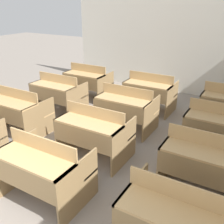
# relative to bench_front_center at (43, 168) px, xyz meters

# --- Properties ---
(wall_back) EXTENTS (6.23, 0.06, 2.87)m
(wall_back) POSITION_rel_bench_front_center_xyz_m (-0.02, 5.20, 0.97)
(wall_back) COLOR white
(wall_back) RESTS_ON ground_plane
(bench_front_center) EXTENTS (1.09, 0.80, 0.91)m
(bench_front_center) POSITION_rel_bench_front_center_xyz_m (0.00, 0.00, 0.00)
(bench_front_center) COLOR #93754A
(bench_front_center) RESTS_ON ground_plane
(bench_front_right) EXTENTS (1.09, 0.80, 0.91)m
(bench_front_right) POSITION_rel_bench_front_center_xyz_m (1.77, 0.02, 0.00)
(bench_front_right) COLOR olive
(bench_front_right) RESTS_ON ground_plane
(bench_second_left) EXTENTS (1.09, 0.80, 0.91)m
(bench_second_left) POSITION_rel_bench_front_center_xyz_m (-1.78, 1.16, 0.00)
(bench_second_left) COLOR #95764C
(bench_second_left) RESTS_ON ground_plane
(bench_second_center) EXTENTS (1.09, 0.80, 0.91)m
(bench_second_center) POSITION_rel_bench_front_center_xyz_m (0.01, 1.16, 0.00)
(bench_second_center) COLOR #97794F
(bench_second_center) RESTS_ON ground_plane
(bench_second_right) EXTENTS (1.09, 0.80, 0.91)m
(bench_second_right) POSITION_rel_bench_front_center_xyz_m (1.77, 1.19, 0.00)
(bench_second_right) COLOR olive
(bench_second_right) RESTS_ON ground_plane
(bench_third_left) EXTENTS (1.09, 0.80, 0.91)m
(bench_third_left) POSITION_rel_bench_front_center_xyz_m (-1.80, 2.35, 0.00)
(bench_third_left) COLOR #9A7B51
(bench_third_left) RESTS_ON ground_plane
(bench_third_center) EXTENTS (1.09, 0.80, 0.91)m
(bench_third_center) POSITION_rel_bench_front_center_xyz_m (-0.03, 2.35, 0.00)
(bench_third_center) COLOR #96774D
(bench_third_center) RESTS_ON ground_plane
(bench_third_right) EXTENTS (1.09, 0.80, 0.91)m
(bench_third_right) POSITION_rel_bench_front_center_xyz_m (1.75, 2.35, 0.00)
(bench_third_right) COLOR #93754B
(bench_third_right) RESTS_ON ground_plane
(bench_back_left) EXTENTS (1.09, 0.80, 0.91)m
(bench_back_left) POSITION_rel_bench_front_center_xyz_m (-1.77, 3.48, 0.00)
(bench_back_left) COLOR olive
(bench_back_left) RESTS_ON ground_plane
(bench_back_center) EXTENTS (1.09, 0.80, 0.91)m
(bench_back_center) POSITION_rel_bench_front_center_xyz_m (-0.01, 3.51, 0.00)
(bench_back_center) COLOR #96774D
(bench_back_center) RESTS_ON ground_plane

